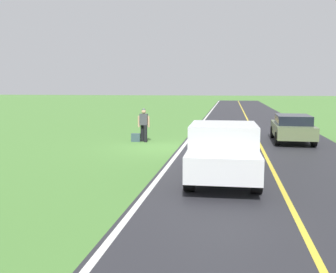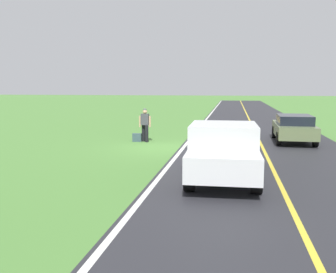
# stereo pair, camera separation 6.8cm
# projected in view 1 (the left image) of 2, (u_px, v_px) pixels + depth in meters

# --- Properties ---
(ground_plane) EXTENTS (200.00, 200.00, 0.00)m
(ground_plane) POSITION_uv_depth(u_px,v_px,m) (161.00, 148.00, 17.89)
(ground_plane) COLOR #4C7F38
(road_surface) EXTENTS (7.72, 120.00, 0.00)m
(road_surface) POSITION_uv_depth(u_px,v_px,m) (263.00, 150.00, 17.14)
(road_surface) COLOR #28282D
(road_surface) RESTS_ON ground
(lane_edge_line) EXTENTS (0.16, 117.60, 0.00)m
(lane_edge_line) POSITION_uv_depth(u_px,v_px,m) (182.00, 148.00, 17.73)
(lane_edge_line) COLOR silver
(lane_edge_line) RESTS_ON ground
(lane_centre_line) EXTENTS (0.14, 117.60, 0.00)m
(lane_centre_line) POSITION_uv_depth(u_px,v_px,m) (263.00, 150.00, 17.14)
(lane_centre_line) COLOR gold
(lane_centre_line) RESTS_ON ground
(hitchhiker_walking) EXTENTS (0.62, 0.51, 1.75)m
(hitchhiker_walking) POSITION_uv_depth(u_px,v_px,m) (144.00, 123.00, 19.74)
(hitchhiker_walking) COLOR black
(hitchhiker_walking) RESTS_ON ground
(suitcase_carried) EXTENTS (0.46, 0.21, 0.43)m
(suitcase_carried) POSITION_uv_depth(u_px,v_px,m) (136.00, 138.00, 19.82)
(suitcase_carried) COLOR #384C56
(suitcase_carried) RESTS_ON ground
(pickup_truck_passing) EXTENTS (2.17, 5.43, 1.82)m
(pickup_truck_passing) POSITION_uv_depth(u_px,v_px,m) (223.00, 149.00, 11.73)
(pickup_truck_passing) COLOR silver
(pickup_truck_passing) RESTS_ON ground
(sedan_near_oncoming) EXTENTS (2.02, 4.45, 1.41)m
(sedan_near_oncoming) POSITION_uv_depth(u_px,v_px,m) (292.00, 127.00, 19.69)
(sedan_near_oncoming) COLOR #66754C
(sedan_near_oncoming) RESTS_ON ground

